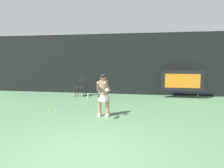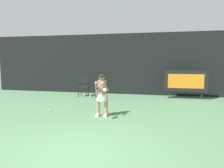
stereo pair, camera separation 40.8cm
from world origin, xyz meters
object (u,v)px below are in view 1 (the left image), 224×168
object	(u,v)px
tennis_player	(103,93)
tennis_racket	(99,93)
scoreboard	(182,81)
tennis_ball_loose	(49,111)
water_bottle	(88,96)
umpire_chair	(81,85)

from	to	relation	value
tennis_player	tennis_racket	distance (m)	0.64
scoreboard	tennis_ball_loose	distance (m)	7.02
water_bottle	umpire_chair	bearing A→B (deg)	138.35
tennis_ball_loose	tennis_racket	bearing A→B (deg)	-21.02
umpire_chair	tennis_player	xyz separation A→B (m)	(2.18, -4.04, 0.23)
umpire_chair	tennis_racket	distance (m)	5.16
tennis_player	water_bottle	bearing A→B (deg)	114.75
scoreboard	water_bottle	world-z (taller)	scoreboard
scoreboard	tennis_ball_loose	size ratio (longest dim) A/B	32.35
scoreboard	umpire_chair	world-z (taller)	scoreboard
water_bottle	scoreboard	bearing A→B (deg)	8.97
tennis_player	tennis_racket	bearing A→B (deg)	-90.81
scoreboard	umpire_chair	bearing A→B (deg)	-176.83
tennis_ball_loose	scoreboard	bearing A→B (deg)	36.26
tennis_player	umpire_chair	bearing A→B (deg)	118.39
umpire_chair	tennis_ball_loose	size ratio (longest dim) A/B	15.88
tennis_player	scoreboard	bearing A→B (deg)	52.15
scoreboard	tennis_racket	xyz separation A→B (m)	(-3.39, -4.98, 0.00)
umpire_chair	tennis_player	distance (m)	4.60
scoreboard	tennis_ball_loose	xyz separation A→B (m)	(-5.62, -4.12, -0.91)
scoreboard	tennis_player	xyz separation A→B (m)	(-3.38, -4.35, -0.10)
water_bottle	tennis_player	bearing A→B (deg)	-65.25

